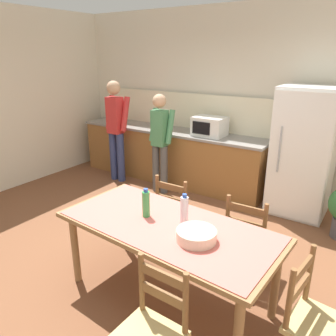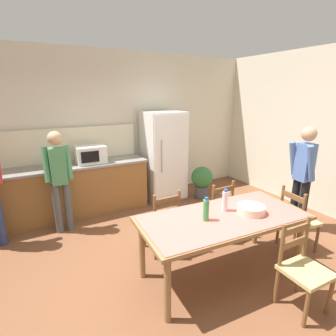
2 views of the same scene
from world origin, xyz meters
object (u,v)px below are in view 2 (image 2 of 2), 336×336
dining_table (223,222)px  bottle_near_centre (206,210)px  person_at_counter (59,177)px  potted_plant (202,180)px  chair_side_far_right (216,210)px  person_by_table (303,174)px  microwave (91,154)px  refrigerator (164,156)px  serving_bowl (251,209)px  bottle_off_centre (225,201)px  chair_head_end (297,220)px  chair_side_near_right (303,268)px  chair_side_far_left (163,222)px

dining_table → bottle_near_centre: 0.32m
person_at_counter → potted_plant: person_at_counter is taller
chair_side_far_right → person_by_table: person_by_table is taller
microwave → potted_plant: (2.12, -0.45, -0.69)m
refrigerator → microwave: size_ratio=3.56×
serving_bowl → chair_side_far_right: size_ratio=0.35×
bottle_off_centre → person_at_counter: bearing=129.9°
refrigerator → chair_side_far_right: 1.86m
microwave → bottle_near_centre: (0.65, -2.52, -0.18)m
serving_bowl → chair_head_end: (0.93, 0.01, -0.38)m
chair_side_far_right → potted_plant: bearing=-119.6°
bottle_near_centre → bottle_off_centre: (0.35, 0.09, 0.00)m
refrigerator → potted_plant: (0.67, -0.43, -0.50)m
chair_side_near_right → potted_plant: chair_side_near_right is taller
bottle_near_centre → bottle_off_centre: size_ratio=1.00×
dining_table → bottle_off_centre: bottle_off_centre is taller
chair_head_end → person_by_table: bearing=-48.2°
person_at_counter → potted_plant: bearing=-88.5°
chair_head_end → dining_table: bearing=93.9°
chair_side_near_right → potted_plant: size_ratio=1.36×
microwave → person_by_table: person_by_table is taller
bottle_near_centre → chair_side_near_right: size_ratio=0.30×
chair_side_far_right → person_by_table: bearing=161.0°
refrigerator → chair_side_near_right: size_ratio=1.95×
bottle_off_centre → serving_bowl: (0.23, -0.20, -0.07)m
potted_plant → chair_side_far_right: bearing=-118.1°
chair_side_far_left → person_at_counter: 1.73m
bottle_off_centre → potted_plant: size_ratio=0.40×
microwave → serving_bowl: size_ratio=1.56×
refrigerator → potted_plant: refrigerator is taller
chair_head_end → chair_side_near_right: same height
bottle_off_centre → chair_side_near_right: bottle_off_centre is taller
chair_head_end → chair_side_far_left: size_ratio=1.00×
microwave → potted_plant: size_ratio=0.75×
microwave → serving_bowl: microwave is taller
person_at_counter → serving_bowl: bearing=-139.0°
chair_side_far_left → microwave: bearing=-74.6°
person_by_table → bottle_off_centre: bearing=13.1°
refrigerator → serving_bowl: refrigerator is taller
bottle_off_centre → potted_plant: 2.34m
person_at_counter → chair_head_end: bearing=-127.3°
bottle_off_centre → serving_bowl: bearing=-40.4°
bottle_near_centre → chair_side_far_left: size_ratio=0.30×
bottle_near_centre → chair_head_end: size_ratio=0.30×
chair_side_far_right → chair_head_end: bearing=132.8°
bottle_near_centre → serving_bowl: (0.58, -0.10, -0.07)m
dining_table → serving_bowl: (0.33, -0.09, 0.13)m
chair_side_far_left → person_by_table: bearing=167.2°
serving_bowl → microwave: bearing=115.1°
dining_table → chair_head_end: (1.26, -0.08, -0.25)m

